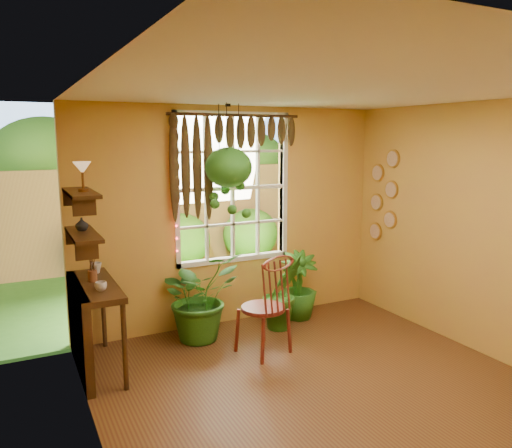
% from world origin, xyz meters
% --- Properties ---
extents(floor, '(4.50, 4.50, 0.00)m').
position_xyz_m(floor, '(0.00, 0.00, 0.00)').
color(floor, brown).
rests_on(floor, ground).
extents(ceiling, '(4.50, 4.50, 0.00)m').
position_xyz_m(ceiling, '(0.00, 0.00, 2.70)').
color(ceiling, white).
rests_on(ceiling, wall_back).
extents(wall_back, '(4.00, 0.00, 4.00)m').
position_xyz_m(wall_back, '(0.00, 2.25, 1.35)').
color(wall_back, gold).
rests_on(wall_back, floor).
extents(wall_left, '(0.00, 4.50, 4.50)m').
position_xyz_m(wall_left, '(-2.00, 0.00, 1.35)').
color(wall_left, gold).
rests_on(wall_left, floor).
extents(wall_right, '(0.00, 4.50, 4.50)m').
position_xyz_m(wall_right, '(2.00, 0.00, 1.35)').
color(wall_right, gold).
rests_on(wall_right, floor).
extents(window, '(1.52, 0.10, 1.86)m').
position_xyz_m(window, '(0.00, 2.28, 1.70)').
color(window, white).
rests_on(window, wall_back).
extents(valance_vine, '(1.70, 0.12, 1.10)m').
position_xyz_m(valance_vine, '(-0.08, 2.16, 2.28)').
color(valance_vine, '#3C2410').
rests_on(valance_vine, window).
extents(string_lights, '(0.03, 0.03, 1.54)m').
position_xyz_m(string_lights, '(-0.76, 2.19, 1.75)').
color(string_lights, '#FF2633').
rests_on(string_lights, window).
extents(wall_plates, '(0.04, 0.32, 1.10)m').
position_xyz_m(wall_plates, '(1.98, 1.79, 1.55)').
color(wall_plates, '#FCEACE').
rests_on(wall_plates, wall_right).
extents(counter_ledge, '(0.40, 1.20, 0.90)m').
position_xyz_m(counter_ledge, '(-1.91, 1.60, 0.55)').
color(counter_ledge, '#3C2410').
rests_on(counter_ledge, floor).
extents(shelf_lower, '(0.25, 0.90, 0.04)m').
position_xyz_m(shelf_lower, '(-1.88, 1.60, 1.40)').
color(shelf_lower, '#3C2410').
rests_on(shelf_lower, wall_left).
extents(shelf_upper, '(0.25, 0.90, 0.04)m').
position_xyz_m(shelf_upper, '(-1.88, 1.60, 1.80)').
color(shelf_upper, '#3C2410').
rests_on(shelf_upper, wall_left).
extents(backyard, '(14.00, 10.00, 12.00)m').
position_xyz_m(backyard, '(0.24, 6.87, 1.28)').
color(backyard, '#285919').
rests_on(backyard, ground).
extents(windsor_chair, '(0.60, 0.61, 1.28)m').
position_xyz_m(windsor_chair, '(-0.11, 1.18, 0.37)').
color(windsor_chair, maroon).
rests_on(windsor_chair, floor).
extents(potted_plant_left, '(1.12, 1.03, 1.03)m').
position_xyz_m(potted_plant_left, '(-0.60, 1.88, 0.52)').
color(potted_plant_left, '#1E4F15').
rests_on(potted_plant_left, floor).
extents(potted_plant_mid, '(0.52, 0.43, 0.91)m').
position_xyz_m(potted_plant_mid, '(0.41, 1.73, 0.46)').
color(potted_plant_mid, '#1E4F15').
rests_on(potted_plant_mid, floor).
extents(potted_plant_right, '(0.61, 0.61, 0.87)m').
position_xyz_m(potted_plant_right, '(0.78, 1.96, 0.43)').
color(potted_plant_right, '#1E4F15').
rests_on(potted_plant_right, floor).
extents(hanging_basket, '(0.55, 0.55, 1.33)m').
position_xyz_m(hanging_basket, '(-0.19, 1.96, 1.92)').
color(hanging_basket, black).
rests_on(hanging_basket, ceiling).
extents(cup_a, '(0.12, 0.12, 0.09)m').
position_xyz_m(cup_a, '(-1.78, 1.32, 0.94)').
color(cup_a, silver).
rests_on(cup_a, counter_ledge).
extents(cup_b, '(0.13, 0.13, 0.11)m').
position_xyz_m(cup_b, '(-1.72, 1.98, 0.96)').
color(cup_b, beige).
rests_on(cup_b, counter_ledge).
extents(brush_jar, '(0.09, 0.09, 0.33)m').
position_xyz_m(brush_jar, '(-1.80, 1.68, 1.03)').
color(brush_jar, brown).
rests_on(brush_jar, counter_ledge).
extents(shelf_vase, '(0.15, 0.15, 0.13)m').
position_xyz_m(shelf_vase, '(-1.87, 1.70, 1.48)').
color(shelf_vase, '#B2AD99').
rests_on(shelf_vase, shelf_lower).
extents(tiffany_lamp, '(0.17, 0.17, 0.28)m').
position_xyz_m(tiffany_lamp, '(-1.86, 1.52, 2.02)').
color(tiffany_lamp, brown).
rests_on(tiffany_lamp, shelf_upper).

